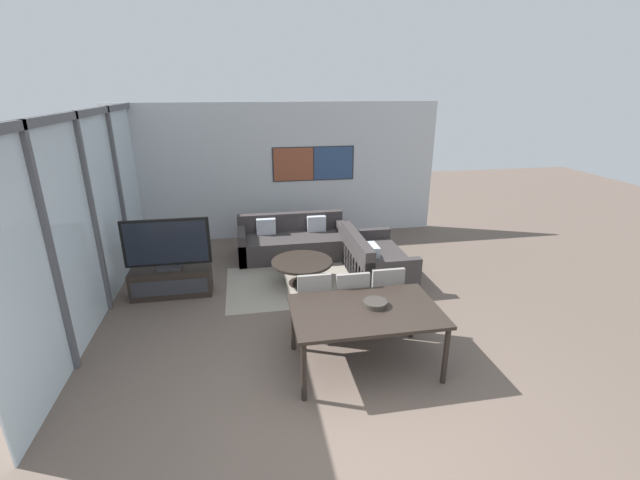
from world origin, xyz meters
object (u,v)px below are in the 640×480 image
(sofa_side, at_px, (373,262))
(dining_chair_centre, at_px, (350,299))
(dining_chair_left, at_px, (313,300))
(fruit_bowl, at_px, (375,303))
(sofa_main, at_px, (293,242))
(dining_chair_right, at_px, (384,294))
(television, at_px, (167,244))
(coffee_table, at_px, (302,267))
(tv_console, at_px, (172,282))
(dining_table, at_px, (366,315))

(sofa_side, xyz_separation_m, dining_chair_centre, (-0.83, -1.68, 0.24))
(dining_chair_left, distance_m, dining_chair_centre, 0.48)
(dining_chair_centre, bearing_deg, fruit_bowl, -78.76)
(sofa_main, bearing_deg, dining_chair_right, -72.79)
(fruit_bowl, bearing_deg, sofa_main, 98.55)
(television, bearing_deg, dining_chair_left, -37.48)
(coffee_table, height_order, dining_chair_left, dining_chair_left)
(sofa_main, height_order, fruit_bowl, fruit_bowl)
(coffee_table, xyz_separation_m, dining_chair_left, (-0.07, -1.54, 0.20))
(sofa_side, height_order, coffee_table, sofa_side)
(television, distance_m, dining_chair_left, 2.52)
(dining_chair_left, distance_m, dining_chair_right, 0.96)
(sofa_main, bearing_deg, sofa_side, -44.87)
(dining_chair_left, height_order, fruit_bowl, dining_chair_left)
(sofa_main, relative_size, dining_chair_centre, 2.25)
(television, height_order, dining_chair_right, television)
(coffee_table, bearing_deg, dining_chair_centre, -75.72)
(tv_console, distance_m, dining_chair_right, 3.32)
(tv_console, distance_m, fruit_bowl, 3.45)
(dining_chair_right, bearing_deg, coffee_table, 119.84)
(sofa_main, relative_size, sofa_side, 1.27)
(television, xyz_separation_m, dining_table, (2.46, -2.27, -0.17))
(television, height_order, dining_chair_centre, television)
(dining_table, bearing_deg, dining_chair_centre, 90.00)
(sofa_main, xyz_separation_m, dining_chair_left, (-0.07, -2.85, 0.24))
(sofa_main, bearing_deg, dining_table, -83.59)
(dining_chair_left, relative_size, dining_chair_centre, 1.00)
(dining_chair_centre, relative_size, fruit_bowl, 3.29)
(coffee_table, bearing_deg, dining_table, -79.99)
(dining_chair_left, bearing_deg, dining_chair_right, 0.04)
(tv_console, relative_size, sofa_main, 0.59)
(sofa_side, distance_m, fruit_bowl, 2.47)
(fruit_bowl, bearing_deg, dining_chair_left, 131.14)
(television, distance_m, fruit_bowl, 3.41)
(sofa_main, height_order, dining_chair_right, dining_chair_right)
(coffee_table, relative_size, dining_chair_left, 1.09)
(tv_console, bearing_deg, dining_chair_right, -27.33)
(dining_chair_right, height_order, fruit_bowl, dining_chair_right)
(coffee_table, bearing_deg, fruit_bowl, -76.59)
(tv_console, relative_size, television, 0.95)
(sofa_main, bearing_deg, tv_console, -147.06)
(dining_table, distance_m, dining_chair_right, 0.91)
(dining_chair_left, bearing_deg, sofa_side, 51.17)
(dining_chair_right, bearing_deg, television, 152.66)
(dining_chair_centre, height_order, fruit_bowl, dining_chair_centre)
(dining_chair_right, bearing_deg, sofa_side, 77.81)
(sofa_main, bearing_deg, coffee_table, -90.00)
(television, xyz_separation_m, dining_chair_right, (2.94, -1.52, -0.33))
(television, bearing_deg, dining_chair_right, -27.34)
(dining_chair_right, bearing_deg, fruit_bowl, -116.80)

